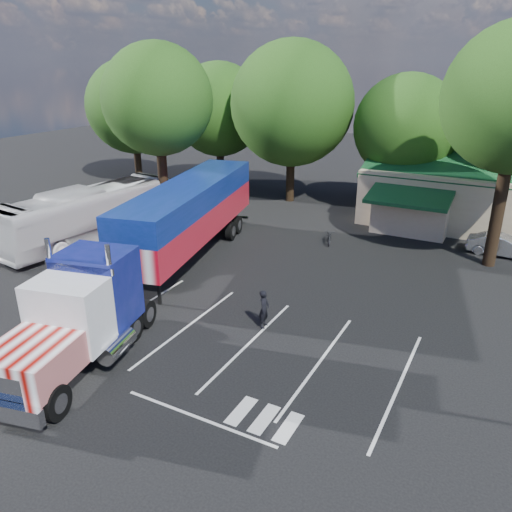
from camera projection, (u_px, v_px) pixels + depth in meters
The scene contains 11 objects.
ground at pixel (251, 279), 27.77m from camera, with size 120.00×120.00×0.00m, color black.
tree_row_a at pixel (133, 106), 48.33m from camera, with size 9.00×9.00×11.68m.
tree_row_b at pixel (219, 110), 45.46m from camera, with size 8.40×8.40×11.35m.
tree_row_c at pixel (292, 104), 40.31m from camera, with size 10.00×10.00×13.05m.
tree_row_d at pixel (406, 127), 37.97m from camera, with size 8.00×8.00×10.60m.
tree_near_left at pixel (158, 100), 34.07m from camera, with size 7.60×7.60×12.65m.
semi_truck at pixel (168, 231), 26.86m from camera, with size 7.92×23.57×4.93m.
woman at pixel (264, 309), 22.49m from camera, with size 0.66×0.43×1.81m, color black.
bicycle at pixel (329, 236), 33.01m from camera, with size 0.64×1.84×0.97m, color black.
tour_bus at pixel (90, 214), 33.23m from camera, with size 3.02×12.92×3.60m, color silver.
silver_sedan at pixel (501, 245), 30.89m from camera, with size 1.39×3.99×1.31m, color #ABADB3.
Camera 1 is at (12.22, -22.24, 11.37)m, focal length 35.00 mm.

